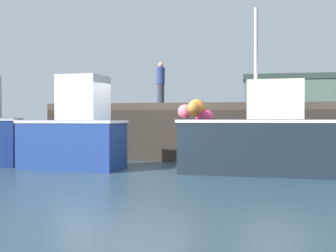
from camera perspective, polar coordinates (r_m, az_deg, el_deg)
name	(u,v)px	position (r m, az deg, el deg)	size (l,w,h in m)	color
ground	(143,174)	(11.70, -3.40, -6.48)	(120.00, 160.00, 0.10)	#283D4C
pier	(226,113)	(17.60, 7.82, 1.71)	(12.53, 8.22, 2.03)	#473D33
fishing_boat_near_right	(75,133)	(12.58, -12.48, -0.89)	(3.05, 1.59, 2.72)	navy
fishing_boat_mid	(256,137)	(11.46, 11.81, -1.52)	(4.28, 1.66, 4.42)	#19232D
dockworker	(161,84)	(17.73, -0.99, 5.73)	(0.34, 0.34, 1.81)	#2D3342
warehouse	(288,105)	(39.70, 15.95, 2.74)	(7.97, 4.19, 5.41)	#4C6656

